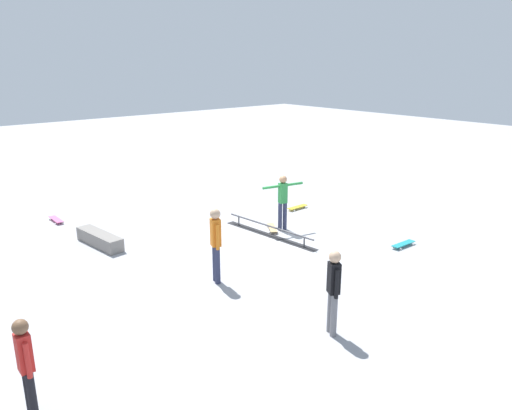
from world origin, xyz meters
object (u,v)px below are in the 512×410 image
object	(u,v)px
loose_skateboard_teal	(403,244)
skate_ledge	(100,239)
loose_skateboard_yellow	(298,207)
bystander_black_shirt	(333,288)
skater_main	(283,199)
loose_skateboard_pink	(56,219)
bystander_red_shirt	(26,365)
grind_rail	(269,231)
skateboard_main	(272,228)
bystander_orange_shirt	(216,241)

from	to	relation	value
loose_skateboard_teal	skate_ledge	bearing A→B (deg)	141.07
loose_skateboard_yellow	loose_skateboard_teal	xyz separation A→B (m)	(-4.23, 0.27, 0.00)
loose_skateboard_teal	bystander_black_shirt	bearing A→B (deg)	-158.97
skater_main	loose_skateboard_pink	world-z (taller)	skater_main
bystander_red_shirt	bystander_black_shirt	size ratio (longest dim) A/B	0.96
skate_ledge	loose_skateboard_yellow	size ratio (longest dim) A/B	2.17
loose_skateboard_yellow	grind_rail	bearing A→B (deg)	26.62
skater_main	bystander_black_shirt	xyz separation A→B (m)	(-4.68, 3.21, -0.03)
grind_rail	loose_skateboard_yellow	bearing A→B (deg)	-66.58
bystander_red_shirt	loose_skateboard_pink	world-z (taller)	bystander_red_shirt
skate_ledge	skateboard_main	distance (m)	4.80
bystander_black_shirt	loose_skateboard_yellow	distance (m)	7.74
bystander_red_shirt	loose_skateboard_yellow	xyz separation A→B (m)	(4.63, -9.83, -0.80)
grind_rail	skate_ledge	world-z (taller)	skate_ledge
grind_rail	bystander_black_shirt	distance (m)	5.30
loose_skateboard_pink	loose_skateboard_teal	distance (m)	10.26
skateboard_main	bystander_black_shirt	world-z (taller)	bystander_black_shirt
skate_ledge	loose_skateboard_teal	size ratio (longest dim) A/B	2.16
skater_main	bystander_black_shirt	distance (m)	5.68
grind_rail	loose_skateboard_pink	world-z (taller)	grind_rail
skateboard_main	bystander_orange_shirt	size ratio (longest dim) A/B	0.45
grind_rail	loose_skateboard_pink	size ratio (longest dim) A/B	4.14
skater_main	skateboard_main	bearing A→B (deg)	158.85
loose_skateboard_yellow	loose_skateboard_pink	bearing A→B (deg)	-32.03
grind_rail	bystander_red_shirt	xyz separation A→B (m)	(-3.34, 7.41, 0.74)
bystander_black_shirt	loose_skateboard_pink	bearing A→B (deg)	37.05
skateboard_main	bystander_orange_shirt	xyz separation A→B (m)	(-1.74, 3.27, 0.89)
skateboard_main	loose_skateboard_teal	world-z (taller)	same
skater_main	loose_skateboard_teal	size ratio (longest dim) A/B	2.01
bystander_black_shirt	loose_skateboard_pink	size ratio (longest dim) A/B	2.01
loose_skateboard_teal	bystander_red_shirt	bearing A→B (deg)	-175.37
skateboard_main	loose_skateboard_yellow	size ratio (longest dim) A/B	0.96
loose_skateboard_pink	loose_skateboard_teal	size ratio (longest dim) A/B	0.99
grind_rail	bystander_orange_shirt	distance (m)	3.34
skate_ledge	bystander_black_shirt	size ratio (longest dim) A/B	1.08
loose_skateboard_pink	loose_skateboard_teal	xyz separation A→B (m)	(-8.11, -6.29, 0.00)
skateboard_main	bystander_red_shirt	xyz separation A→B (m)	(-3.64, 7.79, 0.80)
bystander_black_shirt	skater_main	bearing A→B (deg)	-6.47
skateboard_main	loose_skateboard_yellow	distance (m)	2.27
skate_ledge	grind_rail	bearing A→B (deg)	-121.14
skater_main	bystander_orange_shirt	size ratio (longest dim) A/B	0.95
skateboard_main	loose_skateboard_yellow	bearing A→B (deg)	149.99
bystander_orange_shirt	loose_skateboard_teal	distance (m)	5.33
grind_rail	skate_ledge	xyz separation A→B (m)	(2.39, 3.95, 0.05)
skate_ledge	skater_main	size ratio (longest dim) A/B	1.07
bystander_red_shirt	loose_skateboard_teal	distance (m)	9.60
skate_ledge	loose_skateboard_pink	distance (m)	2.79
bystander_orange_shirt	bystander_red_shirt	size ratio (longest dim) A/B	1.11
bystander_black_shirt	loose_skateboard_pink	world-z (taller)	bystander_black_shirt
loose_skateboard_pink	bystander_black_shirt	bearing A→B (deg)	-170.04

